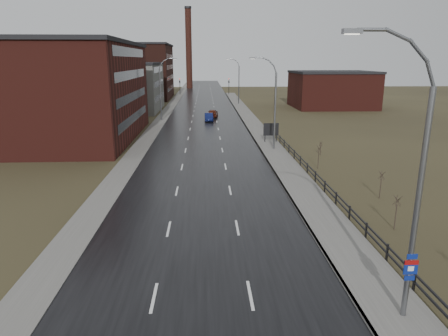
{
  "coord_description": "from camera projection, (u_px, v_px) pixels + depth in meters",
  "views": [
    {
      "loc": [
        0.26,
        -12.81,
        10.96
      ],
      "look_at": [
        1.62,
        16.54,
        3.0
      ],
      "focal_mm": 32.0,
      "sensor_mm": 36.0,
      "label": 1
    }
  ],
  "objects": [
    {
      "name": "streetlight_right_far",
      "position": [
        238.0,
        81.0,
        100.83
      ],
      "size": [
        3.36,
        0.28,
        11.35
      ],
      "color": "slate",
      "rests_on": "ground"
    },
    {
      "name": "warehouse_far",
      "position": [
        125.0,
        71.0,
        116.28
      ],
      "size": [
        26.52,
        24.48,
        15.5
      ],
      "color": "#331611",
      "rests_on": "ground"
    },
    {
      "name": "streetlight_right_mid",
      "position": [
        273.0,
        103.0,
        48.77
      ],
      "size": [
        3.36,
        0.28,
        11.35
      ],
      "color": "slate",
      "rests_on": "ground"
    },
    {
      "name": "sidewalk_right",
      "position": [
        273.0,
        151.0,
        49.31
      ],
      "size": [
        3.2,
        180.0,
        0.18
      ],
      "primitive_type": "cube",
      "color": "#595651",
      "rests_on": "ground"
    },
    {
      "name": "shrub_e",
      "position": [
        319.0,
        156.0,
        41.33
      ],
      "size": [
        0.59,
        0.62,
        2.48
      ],
      "color": "#382D23",
      "rests_on": "ground"
    },
    {
      "name": "car_far",
      "position": [
        213.0,
        114.0,
        78.47
      ],
      "size": [
        2.36,
        4.89,
        1.61
      ],
      "primitive_type": "imported",
      "rotation": [
        0.0,
        0.0,
        3.04
      ],
      "color": "#4A180C",
      "rests_on": "ground"
    },
    {
      "name": "warehouse_near",
      "position": [
        54.0,
        91.0,
        55.89
      ],
      "size": [
        22.44,
        28.56,
        13.5
      ],
      "color": "#471914",
      "rests_on": "ground"
    },
    {
      "name": "streetlight_left",
      "position": [
        162.0,
        89.0,
        73.11
      ],
      "size": [
        3.36,
        0.28,
        11.35
      ],
      "color": "slate",
      "rests_on": "ground"
    },
    {
      "name": "shrub_d",
      "position": [
        381.0,
        184.0,
        32.38
      ],
      "size": [
        0.55,
        0.58,
        2.31
      ],
      "color": "#382D23",
      "rests_on": "ground"
    },
    {
      "name": "traffic_light_left",
      "position": [
        180.0,
        80.0,
        129.35
      ],
      "size": [
        0.58,
        2.73,
        5.3
      ],
      "color": "black",
      "rests_on": "ground"
    },
    {
      "name": "sidewalk_left",
      "position": [
        159.0,
        122.0,
        72.67
      ],
      "size": [
        2.4,
        260.0,
        0.12
      ],
      "primitive_type": "cube",
      "color": "#595651",
      "rests_on": "ground"
    },
    {
      "name": "road",
      "position": [
        204.0,
        122.0,
        73.05
      ],
      "size": [
        14.0,
        300.0,
        0.06
      ],
      "primitive_type": "cube",
      "color": "black",
      "rests_on": "ground"
    },
    {
      "name": "streetlight_main",
      "position": [
        412.0,
        187.0,
        15.92
      ],
      "size": [
        3.91,
        0.29,
        12.11
      ],
      "color": "slate",
      "rests_on": "ground"
    },
    {
      "name": "warehouse_mid",
      "position": [
        123.0,
        87.0,
        88.23
      ],
      "size": [
        16.32,
        20.4,
        10.5
      ],
      "color": "slate",
      "rests_on": "ground"
    },
    {
      "name": "smokestack",
      "position": [
        189.0,
        48.0,
        155.51
      ],
      "size": [
        2.7,
        2.7,
        30.7
      ],
      "color": "#331611",
      "rests_on": "ground"
    },
    {
      "name": "traffic_light_right",
      "position": [
        229.0,
        80.0,
        130.06
      ],
      "size": [
        0.58,
        2.73,
        5.3
      ],
      "color": "black",
      "rests_on": "ground"
    },
    {
      "name": "building_right",
      "position": [
        332.0,
        89.0,
        94.5
      ],
      "size": [
        18.36,
        16.32,
        8.5
      ],
      "color": "#471914",
      "rests_on": "ground"
    },
    {
      "name": "car_near",
      "position": [
        209.0,
        117.0,
        73.73
      ],
      "size": [
        1.62,
        4.4,
        1.44
      ],
      "primitive_type": "imported",
      "rotation": [
        0.0,
        0.0,
        0.02
      ],
      "color": "#0D1545",
      "rests_on": "ground"
    },
    {
      "name": "billboard",
      "position": [
        271.0,
        130.0,
        54.05
      ],
      "size": [
        2.06,
        0.17,
        2.74
      ],
      "color": "black",
      "rests_on": "ground"
    },
    {
      "name": "shrub_c",
      "position": [
        396.0,
        212.0,
        26.39
      ],
      "size": [
        0.56,
        0.6,
        2.38
      ],
      "color": "#382D23",
      "rests_on": "ground"
    },
    {
      "name": "shrub_f",
      "position": [
        321.0,
        148.0,
        47.43
      ],
      "size": [
        0.4,
        0.41,
        1.63
      ],
      "color": "#382D23",
      "rests_on": "ground"
    },
    {
      "name": "guardrail",
      "position": [
        327.0,
        188.0,
        33.13
      ],
      "size": [
        0.1,
        53.05,
        1.1
      ],
      "color": "black",
      "rests_on": "ground"
    },
    {
      "name": "curb_right",
      "position": [
        261.0,
        151.0,
        49.24
      ],
      "size": [
        0.16,
        180.0,
        0.18
      ],
      "primitive_type": "cube",
      "color": "slate",
      "rests_on": "ground"
    }
  ]
}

